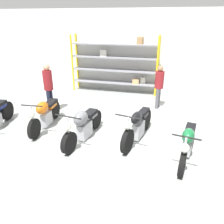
{
  "coord_description": "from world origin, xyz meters",
  "views": [
    {
      "loc": [
        1.41,
        -5.21,
        3.2
      ],
      "look_at": [
        0.0,
        0.4,
        0.7
      ],
      "focal_mm": 35.0,
      "sensor_mm": 36.0,
      "label": 1
    }
  ],
  "objects_px": {
    "motorcycle_green": "(188,142)",
    "person_near_rack": "(48,84)",
    "shelving_rack": "(116,63)",
    "motorcycle_orange": "(45,113)",
    "motorcycle_black": "(138,126)",
    "motorcycle_grey": "(83,125)",
    "person_browsing": "(159,84)"
  },
  "relations": [
    {
      "from": "motorcycle_grey",
      "to": "person_browsing",
      "type": "height_order",
      "value": "person_browsing"
    },
    {
      "from": "shelving_rack",
      "to": "motorcycle_orange",
      "type": "distance_m",
      "value": 4.45
    },
    {
      "from": "motorcycle_orange",
      "to": "motorcycle_green",
      "type": "relative_size",
      "value": 0.98
    },
    {
      "from": "shelving_rack",
      "to": "person_browsing",
      "type": "relative_size",
      "value": 2.41
    },
    {
      "from": "motorcycle_black",
      "to": "motorcycle_green",
      "type": "distance_m",
      "value": 1.41
    },
    {
      "from": "motorcycle_grey",
      "to": "person_browsing",
      "type": "bearing_deg",
      "value": 155.46
    },
    {
      "from": "shelving_rack",
      "to": "motorcycle_orange",
      "type": "bearing_deg",
      "value": -107.13
    },
    {
      "from": "motorcycle_grey",
      "to": "motorcycle_black",
      "type": "height_order",
      "value": "motorcycle_grey"
    },
    {
      "from": "motorcycle_black",
      "to": "person_browsing",
      "type": "distance_m",
      "value": 2.69
    },
    {
      "from": "motorcycle_grey",
      "to": "motorcycle_green",
      "type": "bearing_deg",
      "value": 93.95
    },
    {
      "from": "motorcycle_grey",
      "to": "person_near_rack",
      "type": "distance_m",
      "value": 2.52
    },
    {
      "from": "motorcycle_black",
      "to": "person_near_rack",
      "type": "bearing_deg",
      "value": -97.28
    },
    {
      "from": "motorcycle_orange",
      "to": "motorcycle_grey",
      "type": "height_order",
      "value": "motorcycle_grey"
    },
    {
      "from": "motorcycle_green",
      "to": "person_near_rack",
      "type": "xyz_separation_m",
      "value": [
        -4.66,
        1.78,
        0.62
      ]
    },
    {
      "from": "motorcycle_orange",
      "to": "person_browsing",
      "type": "height_order",
      "value": "person_browsing"
    },
    {
      "from": "motorcycle_orange",
      "to": "motorcycle_grey",
      "type": "relative_size",
      "value": 0.97
    },
    {
      "from": "person_near_rack",
      "to": "motorcycle_green",
      "type": "bearing_deg",
      "value": 158.64
    },
    {
      "from": "motorcycle_orange",
      "to": "shelving_rack",
      "type": "bearing_deg",
      "value": 158.95
    },
    {
      "from": "motorcycle_orange",
      "to": "person_near_rack",
      "type": "bearing_deg",
      "value": -162.74
    },
    {
      "from": "person_browsing",
      "to": "person_near_rack",
      "type": "bearing_deg",
      "value": 33.59
    },
    {
      "from": "shelving_rack",
      "to": "motorcycle_grey",
      "type": "bearing_deg",
      "value": -88.37
    },
    {
      "from": "motorcycle_green",
      "to": "person_near_rack",
      "type": "height_order",
      "value": "person_near_rack"
    },
    {
      "from": "person_near_rack",
      "to": "motorcycle_black",
      "type": "bearing_deg",
      "value": 159.62
    },
    {
      "from": "shelving_rack",
      "to": "motorcycle_black",
      "type": "bearing_deg",
      "value": -69.06
    },
    {
      "from": "motorcycle_orange",
      "to": "motorcycle_black",
      "type": "distance_m",
      "value": 2.9
    },
    {
      "from": "motorcycle_grey",
      "to": "motorcycle_black",
      "type": "bearing_deg",
      "value": 111.63
    },
    {
      "from": "motorcycle_green",
      "to": "person_browsing",
      "type": "distance_m",
      "value": 3.33
    },
    {
      "from": "motorcycle_green",
      "to": "motorcycle_orange",
      "type": "bearing_deg",
      "value": -87.67
    },
    {
      "from": "motorcycle_orange",
      "to": "motorcycle_black",
      "type": "bearing_deg",
      "value": 85.24
    },
    {
      "from": "motorcycle_green",
      "to": "person_browsing",
      "type": "xyz_separation_m",
      "value": [
        -0.88,
        3.16,
        0.52
      ]
    },
    {
      "from": "motorcycle_orange",
      "to": "motorcycle_grey",
      "type": "xyz_separation_m",
      "value": [
        1.42,
        -0.4,
        -0.03
      ]
    },
    {
      "from": "motorcycle_orange",
      "to": "person_near_rack",
      "type": "xyz_separation_m",
      "value": [
        -0.46,
        1.18,
        0.56
      ]
    }
  ]
}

